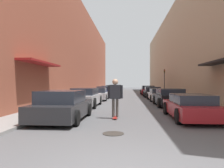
# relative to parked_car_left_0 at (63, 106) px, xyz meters

# --- Properties ---
(ground) EXTENTS (116.26, 116.26, 0.00)m
(ground) POSITION_rel_parked_car_left_0_xyz_m (2.91, 15.42, -0.64)
(ground) COLOR #515154
(curb_strip_left) EXTENTS (1.80, 52.85, 0.12)m
(curb_strip_left) POSITION_rel_parked_car_left_0_xyz_m (-1.94, 20.71, -0.58)
(curb_strip_left) COLOR gray
(curb_strip_left) RESTS_ON ground
(curb_strip_right) EXTENTS (1.80, 52.85, 0.12)m
(curb_strip_right) POSITION_rel_parked_car_left_0_xyz_m (7.77, 20.71, -0.58)
(curb_strip_right) COLOR gray
(curb_strip_right) RESTS_ON ground
(building_row_left) EXTENTS (4.90, 52.85, 11.97)m
(building_row_left) POSITION_rel_parked_car_left_0_xyz_m (-4.84, 20.70, 5.35)
(building_row_left) COLOR brown
(building_row_left) RESTS_ON ground
(building_row_right) EXTENTS (4.90, 52.85, 11.71)m
(building_row_right) POSITION_rel_parked_car_left_0_xyz_m (10.67, 20.70, 5.21)
(building_row_right) COLOR tan
(building_row_right) RESTS_ON ground
(parked_car_left_0) EXTENTS (2.05, 4.34, 1.34)m
(parked_car_left_0) POSITION_rel_parked_car_left_0_xyz_m (0.00, 0.00, 0.00)
(parked_car_left_0) COLOR #232326
(parked_car_left_0) RESTS_ON ground
(parked_car_left_1) EXTENTS (1.86, 4.77, 1.32)m
(parked_car_left_1) POSITION_rel_parked_car_left_0_xyz_m (-0.07, 5.77, 0.01)
(parked_car_left_1) COLOR #B7B7BC
(parked_car_left_1) RESTS_ON ground
(parked_car_left_2) EXTENTS (2.01, 4.19, 1.20)m
(parked_car_left_2) POSITION_rel_parked_car_left_0_xyz_m (-0.03, 11.78, -0.06)
(parked_car_left_2) COLOR #B7B7BC
(parked_car_left_2) RESTS_ON ground
(parked_car_left_3) EXTENTS (1.94, 4.22, 1.26)m
(parked_car_left_3) POSITION_rel_parked_car_left_0_xyz_m (0.07, 16.86, -0.02)
(parked_car_left_3) COLOR navy
(parked_car_left_3) RESTS_ON ground
(parked_car_left_4) EXTENTS (1.99, 3.97, 1.28)m
(parked_car_left_4) POSITION_rel_parked_car_left_0_xyz_m (-0.01, 22.33, -0.01)
(parked_car_left_4) COLOR silver
(parked_car_left_4) RESTS_ON ground
(parked_car_left_5) EXTENTS (2.03, 4.62, 1.31)m
(parked_car_left_5) POSITION_rel_parked_car_left_0_xyz_m (0.11, 27.94, -0.00)
(parked_car_left_5) COLOR maroon
(parked_car_left_5) RESTS_ON ground
(parked_car_right_0) EXTENTS (1.91, 4.57, 1.15)m
(parked_car_right_0) POSITION_rel_parked_car_left_0_xyz_m (5.80, 0.74, -0.07)
(parked_car_right_0) COLOR maroon
(parked_car_right_0) RESTS_ON ground
(parked_car_right_1) EXTENTS (1.99, 4.20, 1.27)m
(parked_car_right_1) POSITION_rel_parked_car_left_0_xyz_m (5.92, 6.39, -0.01)
(parked_car_right_1) COLOR black
(parked_car_right_1) RESTS_ON ground
(parked_car_right_2) EXTENTS (1.99, 4.54, 1.15)m
(parked_car_right_2) POSITION_rel_parked_car_left_0_xyz_m (5.92, 11.38, -0.07)
(parked_car_right_2) COLOR silver
(parked_car_right_2) RESTS_ON ground
(parked_car_right_3) EXTENTS (2.03, 3.92, 1.23)m
(parked_car_right_3) POSITION_rel_parked_car_left_0_xyz_m (5.85, 16.65, -0.04)
(parked_car_right_3) COLOR #232326
(parked_car_right_3) RESTS_ON ground
(parked_car_right_4) EXTENTS (2.03, 4.47, 1.31)m
(parked_car_right_4) POSITION_rel_parked_car_left_0_xyz_m (5.80, 21.70, -0.01)
(parked_car_right_4) COLOR maroon
(parked_car_right_4) RESTS_ON ground
(skateboarder) EXTENTS (0.71, 0.78, 1.86)m
(skateboarder) POSITION_rel_parked_car_left_0_xyz_m (2.33, 0.58, 0.51)
(skateboarder) COLOR #B2231E
(skateboarder) RESTS_ON ground
(manhole_cover) EXTENTS (0.70, 0.70, 0.02)m
(manhole_cover) POSITION_rel_parked_car_left_0_xyz_m (2.43, -2.46, -0.63)
(manhole_cover) COLOR #332D28
(manhole_cover) RESTS_ON ground
(traffic_light) EXTENTS (0.16, 0.22, 3.40)m
(traffic_light) POSITION_rel_parked_car_left_0_xyz_m (7.86, 20.25, 1.59)
(traffic_light) COLOR #2D2D2D
(traffic_light) RESTS_ON curb_strip_right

